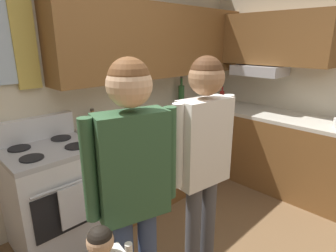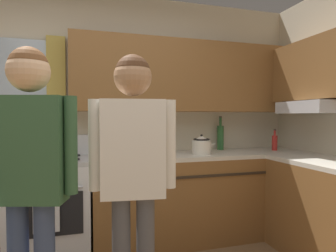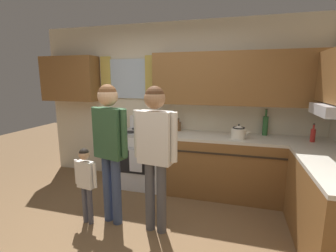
# 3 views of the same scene
# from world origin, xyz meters

# --- Properties ---
(back_wall_unit) EXTENTS (4.60, 0.42, 2.60)m
(back_wall_unit) POSITION_xyz_m (0.09, 1.81, 1.48)
(back_wall_unit) COLOR beige
(back_wall_unit) RESTS_ON ground
(kitchen_counter_run) EXTENTS (2.32, 1.98, 0.90)m
(kitchen_counter_run) POSITION_xyz_m (1.45, 1.17, 0.45)
(kitchen_counter_run) COLOR brown
(kitchen_counter_run) RESTS_ON ground
(stove_oven) EXTENTS (0.69, 0.67, 1.10)m
(stove_oven) POSITION_xyz_m (-0.39, 1.54, 0.47)
(stove_oven) COLOR silver
(stove_oven) RESTS_ON ground
(bottle_sauce_red) EXTENTS (0.06, 0.06, 0.25)m
(bottle_sauce_red) POSITION_xyz_m (2.01, 1.53, 0.99)
(bottle_sauce_red) COLOR red
(bottle_sauce_red) RESTS_ON kitchen_counter_run
(bottle_squat_brown) EXTENTS (0.08, 0.08, 0.21)m
(bottle_squat_brown) POSITION_xyz_m (0.14, 1.73, 0.98)
(bottle_squat_brown) COLOR brown
(bottle_squat_brown) RESTS_ON kitchen_counter_run
(bottle_wine_green) EXTENTS (0.08, 0.08, 0.39)m
(bottle_wine_green) POSITION_xyz_m (1.44, 1.77, 1.05)
(bottle_wine_green) COLOR #2D6633
(bottle_wine_green) RESTS_ON kitchen_counter_run
(stovetop_kettle) EXTENTS (0.27, 0.20, 0.21)m
(stovetop_kettle) POSITION_xyz_m (1.07, 1.44, 1.00)
(stovetop_kettle) COLOR silver
(stovetop_kettle) RESTS_ON kitchen_counter_run
(adult_holding_child) EXTENTS (0.50, 0.25, 1.66)m
(adult_holding_child) POSITION_xyz_m (-0.37, 0.43, 1.05)
(adult_holding_child) COLOR #38476B
(adult_holding_child) RESTS_ON ground
(adult_in_plaid) EXTENTS (0.51, 0.22, 1.65)m
(adult_in_plaid) POSITION_xyz_m (0.19, 0.40, 1.04)
(adult_in_plaid) COLOR #4C4C51
(adult_in_plaid) RESTS_ON ground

